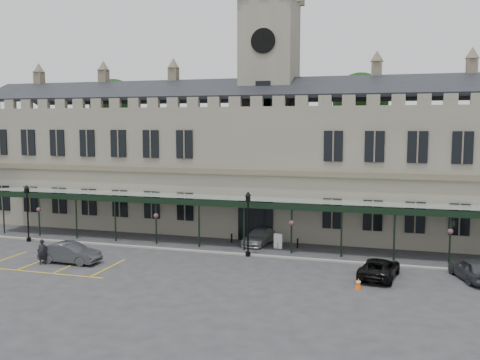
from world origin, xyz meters
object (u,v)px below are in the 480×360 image
(car_van, at_px, (379,268))
(person_a, at_px, (42,252))
(lamp_post_left, at_px, (27,208))
(sign_board, at_px, (278,241))
(station_building, at_px, (269,165))
(lamp_post_mid, at_px, (248,218))
(clock_tower, at_px, (269,96))
(car_taxi, at_px, (260,236))
(car_left_b, at_px, (70,253))
(traffic_cone, at_px, (358,284))
(car_right_a, at_px, (473,269))

(car_van, relative_size, person_a, 2.55)
(lamp_post_left, bearing_deg, person_a, -45.69)
(sign_board, bearing_deg, station_building, 118.69)
(station_building, relative_size, lamp_post_mid, 11.53)
(clock_tower, distance_m, car_taxi, 13.94)
(car_taxi, distance_m, car_van, 12.90)
(car_left_b, xyz_separation_m, car_taxi, (12.21, 10.25, -0.09))
(station_building, bearing_deg, lamp_post_mid, -85.30)
(lamp_post_left, height_order, traffic_cone, lamp_post_left)
(lamp_post_left, xyz_separation_m, car_taxi, (20.12, 4.87, -2.35))
(clock_tower, xyz_separation_m, sign_board, (2.59, -7.47, -12.49))
(person_a, bearing_deg, car_taxi, 12.45)
(station_building, bearing_deg, car_taxi, -83.45)
(clock_tower, height_order, car_van, clock_tower)
(sign_board, height_order, car_left_b, car_left_b)
(lamp_post_mid, distance_m, car_taxi, 5.06)
(lamp_post_left, relative_size, car_right_a, 1.13)
(lamp_post_left, height_order, person_a, lamp_post_left)
(sign_board, relative_size, person_a, 0.67)
(clock_tower, height_order, traffic_cone, clock_tower)
(clock_tower, bearing_deg, sign_board, -70.86)
(clock_tower, height_order, car_right_a, clock_tower)
(car_van, bearing_deg, car_left_b, 15.11)
(station_building, xyz_separation_m, traffic_cone, (9.91, -16.76, -6.12))
(car_van, bearing_deg, station_building, -42.70)
(station_building, xyz_separation_m, car_left_b, (-11.50, -16.42, -5.70))
(person_a, bearing_deg, traffic_cone, -24.88)
(car_taxi, relative_size, person_a, 2.46)
(sign_board, bearing_deg, person_a, -138.27)
(lamp_post_mid, relative_size, car_right_a, 1.15)
(car_taxi, height_order, car_van, car_taxi)
(lamp_post_left, xyz_separation_m, traffic_cone, (29.32, -5.72, -2.68))
(car_van, bearing_deg, sign_board, -28.62)
(traffic_cone, height_order, car_van, car_van)
(lamp_post_left, bearing_deg, lamp_post_mid, 1.18)
(car_left_b, bearing_deg, sign_board, -57.24)
(car_van, height_order, car_right_a, car_right_a)
(car_van, xyz_separation_m, car_right_a, (6.06, 1.17, 0.09))
(car_left_b, bearing_deg, car_van, -83.38)
(car_right_a, bearing_deg, person_a, -9.80)
(car_left_b, bearing_deg, lamp_post_left, 55.86)
(station_building, bearing_deg, person_a, -127.19)
(clock_tower, relative_size, car_van, 5.10)
(car_taxi, relative_size, car_right_a, 1.04)
(station_building, relative_size, person_a, 31.51)
(station_building, height_order, lamp_post_mid, station_building)
(sign_board, height_order, car_van, car_van)
(traffic_cone, bearing_deg, station_building, 120.60)
(sign_board, bearing_deg, clock_tower, 118.48)
(lamp_post_left, relative_size, car_taxi, 1.09)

